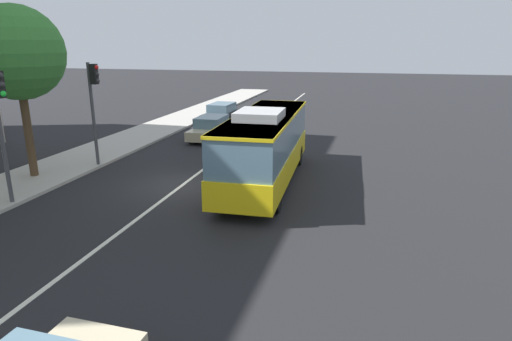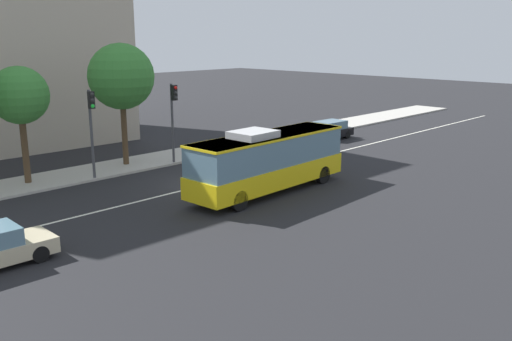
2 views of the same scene
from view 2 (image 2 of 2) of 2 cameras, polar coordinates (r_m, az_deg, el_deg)
ground_plane at (r=31.14m, az=-4.98°, el=-1.43°), size 160.00×160.00×0.00m
sidewalk_kerb at (r=36.58m, az=-12.17°, el=0.72°), size 80.00×3.73×0.14m
lane_centre_line at (r=31.14m, az=-4.98°, el=-1.42°), size 76.00×0.16×0.01m
transit_bus at (r=29.08m, az=1.27°, el=1.20°), size 10.08×2.84×3.46m
sedan_beige at (r=39.08m, az=3.64°, el=2.82°), size 4.52×1.86×1.46m
sedan_black at (r=44.75m, az=7.52°, el=4.13°), size 4.55×1.92×1.46m
traffic_light_near_corner at (r=32.48m, az=-16.63°, el=5.10°), size 0.34×0.62×5.20m
traffic_light_mid_block at (r=35.53m, az=-8.53°, el=6.23°), size 0.33×0.62×5.20m
street_tree_kerbside_left at (r=32.61m, az=-23.24°, el=7.08°), size 3.14×3.14×6.58m
street_tree_kerbside_right at (r=35.48m, az=-13.75°, el=9.38°), size 4.08×4.08×7.72m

